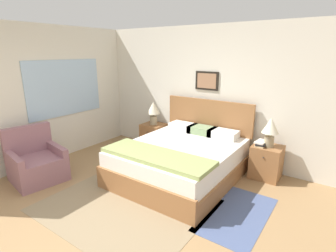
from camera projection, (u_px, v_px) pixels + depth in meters
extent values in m
plane|color=#99754C|center=(94.00, 232.00, 3.18)|extent=(16.00, 16.00, 0.00)
cube|color=silver|center=(208.00, 94.00, 5.16)|extent=(7.29, 0.06, 2.60)
cube|color=black|center=(207.00, 81.00, 5.07)|extent=(0.48, 0.02, 0.36)
cube|color=#9E7051|center=(207.00, 81.00, 5.06)|extent=(0.40, 0.00, 0.29)
cube|color=silver|center=(66.00, 93.00, 5.34)|extent=(0.06, 5.33, 2.60)
cube|color=#9EBCDB|center=(65.00, 88.00, 5.27)|extent=(0.02, 1.64, 1.10)
cube|color=#897556|center=(126.00, 205.00, 3.72)|extent=(2.22, 1.84, 0.01)
cube|color=#47567F|center=(237.00, 214.00, 3.52)|extent=(0.74, 1.36, 0.01)
cube|color=#936038|center=(180.00, 170.00, 4.53)|extent=(1.79, 2.11, 0.28)
cube|color=#936038|center=(141.00, 184.00, 3.68)|extent=(1.79, 0.06, 0.08)
cube|color=white|center=(180.00, 154.00, 4.45)|extent=(1.72, 2.03, 0.31)
cube|color=#936038|center=(208.00, 115.00, 5.13)|extent=(1.79, 0.06, 0.63)
cube|color=#8E9E5B|center=(156.00, 156.00, 3.88)|extent=(1.76, 0.59, 0.06)
cube|color=white|center=(183.00, 127.00, 5.26)|extent=(0.52, 0.32, 0.14)
cube|color=white|center=(223.00, 134.00, 4.78)|extent=(0.52, 0.32, 0.14)
cube|color=gray|center=(202.00, 130.00, 5.02)|extent=(0.52, 0.32, 0.14)
cube|color=#8E606B|center=(38.00, 169.00, 4.42)|extent=(0.89, 0.89, 0.41)
cube|color=#8E606B|center=(27.00, 139.00, 4.51)|extent=(0.25, 0.78, 0.48)
cube|color=#8E606B|center=(56.00, 148.00, 4.57)|extent=(0.78, 0.23, 0.14)
cube|color=#8E606B|center=(13.00, 159.00, 4.11)|extent=(0.78, 0.23, 0.14)
cube|color=#936038|center=(154.00, 136.00, 5.83)|extent=(0.48, 0.44, 0.57)
sphere|color=#332D28|center=(147.00, 132.00, 5.60)|extent=(0.02, 0.02, 0.02)
cube|color=#936038|center=(266.00, 162.00, 4.49)|extent=(0.48, 0.44, 0.57)
sphere|color=#332D28|center=(263.00, 158.00, 4.26)|extent=(0.02, 0.02, 0.02)
cylinder|color=gray|center=(154.00, 120.00, 5.70)|extent=(0.16, 0.16, 0.18)
cylinder|color=gray|center=(153.00, 115.00, 5.67)|extent=(0.02, 0.02, 0.06)
cone|color=beige|center=(153.00, 108.00, 5.63)|extent=(0.27, 0.27, 0.26)
cylinder|color=gray|center=(269.00, 142.00, 4.36)|extent=(0.16, 0.16, 0.18)
cylinder|color=gray|center=(270.00, 135.00, 4.33)|extent=(0.02, 0.02, 0.06)
cone|color=beige|center=(271.00, 125.00, 4.28)|extent=(0.27, 0.27, 0.26)
cube|color=beige|center=(261.00, 145.00, 4.43)|extent=(0.15, 0.24, 0.02)
cube|color=#232328|center=(261.00, 143.00, 4.42)|extent=(0.18, 0.26, 0.04)
cube|color=silver|center=(261.00, 142.00, 4.41)|extent=(0.18, 0.28, 0.02)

